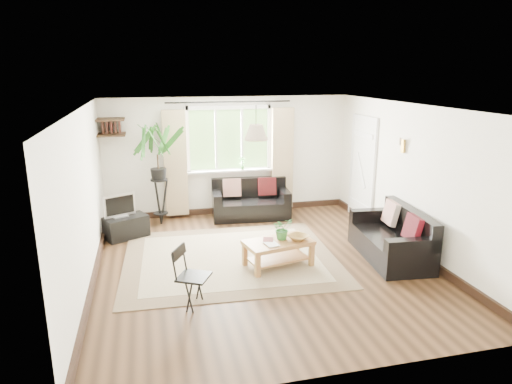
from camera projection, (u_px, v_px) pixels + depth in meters
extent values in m
plane|color=black|center=(262.00, 264.00, 7.07)|extent=(5.50, 5.50, 0.00)
plane|color=white|center=(263.00, 107.00, 6.45)|extent=(5.50, 5.50, 0.00)
cube|color=white|center=(229.00, 156.00, 9.34)|extent=(5.00, 0.02, 2.40)
cube|color=white|center=(337.00, 263.00, 4.18)|extent=(5.00, 0.02, 2.40)
cube|color=white|center=(84.00, 200.00, 6.19)|extent=(0.02, 5.50, 2.40)
cube|color=white|center=(413.00, 180.00, 7.33)|extent=(0.02, 5.50, 2.40)
cube|color=beige|center=(230.00, 258.00, 7.28)|extent=(3.45, 3.00, 0.02)
cube|color=silver|center=(362.00, 170.00, 8.97)|extent=(0.06, 0.96, 2.06)
imported|color=#2C6A2A|center=(282.00, 229.00, 6.92)|extent=(0.37, 0.34, 0.34)
imported|color=olive|center=(298.00, 237.00, 6.91)|extent=(0.41, 0.41, 0.07)
imported|color=silver|center=(266.00, 245.00, 6.69)|extent=(0.22, 0.27, 0.02)
imported|color=#572623|center=(263.00, 240.00, 6.89)|extent=(0.21, 0.25, 0.02)
cube|color=black|center=(126.00, 227.00, 8.14)|extent=(0.84, 0.69, 0.39)
imported|color=#2D6023|center=(242.00, 163.00, 9.32)|extent=(0.14, 0.10, 0.27)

